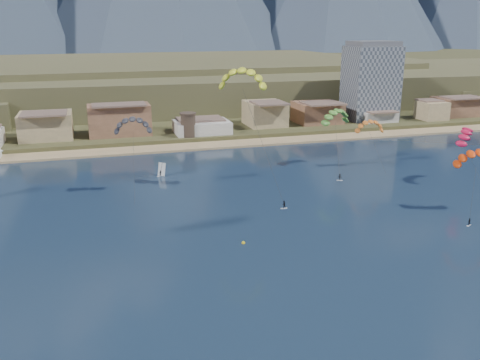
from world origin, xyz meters
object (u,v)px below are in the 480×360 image
at_px(kitesurfer_green, 336,115).
at_px(buoy, 243,243).
at_px(kitesurfer_yellow, 243,76).
at_px(watchtower, 188,124).
at_px(windsurfer, 161,172).
at_px(apartment_tower, 371,81).
at_px(kitesurfer_orange, 478,156).

bearing_deg(kitesurfer_green, buoy, -132.22).
bearing_deg(kitesurfer_yellow, buoy, -106.35).
relative_size(watchtower, windsurfer, 2.30).
bearing_deg(windsurfer, apartment_tower, 29.68).
bearing_deg(watchtower, kitesurfer_yellow, -87.74).
height_order(watchtower, buoy, watchtower).
bearing_deg(apartment_tower, watchtower, -170.07).
bearing_deg(kitesurfer_orange, windsurfer, 142.54).
bearing_deg(apartment_tower, windsurfer, -150.32).
bearing_deg(kitesurfer_yellow, kitesurfer_green, 23.86).
relative_size(kitesurfer_yellow, kitesurfer_green, 1.62).
height_order(kitesurfer_yellow, kitesurfer_green, kitesurfer_yellow).
distance_m(watchtower, kitesurfer_yellow, 63.33).
distance_m(kitesurfer_yellow, kitesurfer_orange, 55.56).
height_order(watchtower, kitesurfer_green, kitesurfer_green).
bearing_deg(kitesurfer_green, apartment_tower, 52.44).
bearing_deg(kitesurfer_green, windsurfer, 174.90).
distance_m(apartment_tower, kitesurfer_orange, 107.66).
bearing_deg(buoy, kitesurfer_orange, 2.57).
xyz_separation_m(apartment_tower, kitesurfer_green, (-45.33, -58.94, -2.31)).
distance_m(kitesurfer_yellow, kitesurfer_green, 37.71).
bearing_deg(kitesurfer_yellow, apartment_tower, 43.32).
xyz_separation_m(watchtower, kitesurfer_green, (34.67, -44.94, 9.14)).
bearing_deg(buoy, apartment_tower, 50.32).
distance_m(kitesurfer_green, buoy, 63.77).
distance_m(kitesurfer_yellow, windsurfer, 37.76).
relative_size(watchtower, kitesurfer_green, 0.42).
bearing_deg(kitesurfer_orange, watchtower, 118.00).
distance_m(kitesurfer_orange, windsurfer, 79.63).
distance_m(apartment_tower, windsurfer, 111.22).
height_order(kitesurfer_green, windsurfer, kitesurfer_green).
bearing_deg(kitesurfer_green, watchtower, 127.65).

